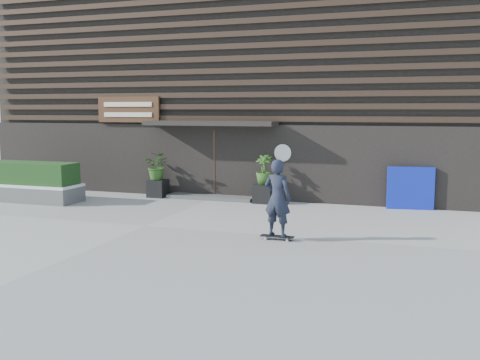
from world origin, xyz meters
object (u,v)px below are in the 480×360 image
(raised_bed, at_px, (30,193))
(skateboarder, at_px, (277,198))
(planter_pot_right, at_px, (264,194))
(planter_pot_left, at_px, (158,188))
(blue_tarp, at_px, (410,188))

(raised_bed, relative_size, skateboarder, 1.86)
(planter_pot_right, xyz_separation_m, raised_bed, (-7.46, -2.07, -0.05))
(planter_pot_left, height_order, skateboarder, skateboarder)
(blue_tarp, distance_m, skateboarder, 5.83)
(planter_pot_left, distance_m, blue_tarp, 8.33)
(blue_tarp, bearing_deg, planter_pot_right, 175.68)
(raised_bed, xyz_separation_m, skateboarder, (9.18, -2.73, 0.73))
(planter_pot_right, xyz_separation_m, skateboarder, (1.72, -4.80, 0.68))
(raised_bed, xyz_separation_m, blue_tarp, (11.97, 2.37, 0.39))
(planter_pot_right, distance_m, skateboarder, 5.15)
(planter_pot_right, distance_m, blue_tarp, 4.54)
(blue_tarp, bearing_deg, skateboarder, -126.79)
(planter_pot_right, xyz_separation_m, blue_tarp, (4.51, 0.30, 0.34))
(planter_pot_left, relative_size, blue_tarp, 0.44)
(raised_bed, bearing_deg, planter_pot_left, 29.53)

